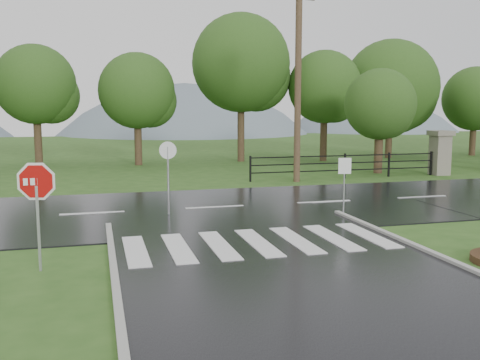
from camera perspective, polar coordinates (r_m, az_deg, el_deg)
name	(u,v)px	position (r m, az deg, el deg)	size (l,w,h in m)	color
ground	(350,321)	(8.97, 11.66, -14.55)	(120.00, 120.00, 0.00)	#2D541C
main_road	(215,208)	(18.12, -2.71, -3.05)	(90.00, 8.00, 0.04)	black
crosswalk	(258,242)	(13.38, 1.94, -6.65)	(6.50, 2.80, 0.02)	silver
pillar_west	(440,152)	(28.89, 20.55, 2.84)	(1.00, 1.00, 2.24)	gray
fence_west	(345,163)	(26.23, 11.13, 1.75)	(9.58, 0.08, 1.20)	black
hills	(154,246)	(75.17, -9.13, -6.97)	(102.00, 48.00, 48.00)	slate
treeline	(180,165)	(31.93, -6.37, 1.58)	(83.20, 5.20, 10.00)	#244916
stop_sign	(37,190)	(11.68, -20.88, -1.03)	(1.05, 0.26, 2.43)	#939399
reg_sign_small	(344,174)	(16.94, 11.08, 0.62)	(0.41, 0.08, 1.84)	#939399
reg_sign_round	(168,169)	(16.81, -7.68, 1.13)	(0.52, 0.20, 2.34)	#939399
utility_pole_east	(298,82)	(24.58, 6.20, 10.31)	(1.57, 0.34, 8.88)	#473523
entrance_tree_left	(380,105)	(28.65, 14.71, 7.77)	(3.65, 3.65, 5.39)	#3D2B1C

